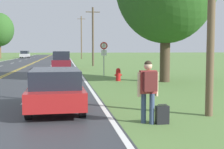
% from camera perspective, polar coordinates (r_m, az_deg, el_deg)
% --- Properties ---
extents(hitchhiker_person, '(0.61, 0.43, 1.79)m').
position_cam_1_polar(hitchhiker_person, '(8.79, 6.67, -1.99)').
color(hitchhiker_person, '#38476B').
rests_on(hitchhiker_person, ground).
extents(suitcase, '(0.37, 0.22, 0.57)m').
position_cam_1_polar(suitcase, '(8.98, 9.16, -7.29)').
color(suitcase, black).
rests_on(suitcase, ground).
extents(fire_hydrant, '(0.48, 0.32, 0.86)m').
position_cam_1_polar(fire_hydrant, '(20.80, 1.14, 0.02)').
color(fire_hydrant, red).
rests_on(fire_hydrant, ground).
extents(traffic_sign, '(0.60, 0.10, 2.69)m').
position_cam_1_polar(traffic_sign, '(24.33, -1.49, 4.45)').
color(traffic_sign, gray).
rests_on(traffic_sign, ground).
extents(utility_pole_midground, '(1.80, 0.24, 7.41)m').
position_cam_1_polar(utility_pole_midground, '(39.86, -3.51, 7.12)').
color(utility_pole_midground, brown).
rests_on(utility_pole_midground, ground).
extents(utility_pole_far, '(1.80, 0.24, 9.47)m').
position_cam_1_polar(utility_pole_far, '(70.30, -5.62, 6.86)').
color(utility_pole_far, brown).
rests_on(utility_pole_far, ground).
extents(car_red_hatchback_nearest, '(1.92, 4.02, 1.43)m').
position_cam_1_polar(car_red_hatchback_nearest, '(10.88, -10.30, -2.51)').
color(car_red_hatchback_nearest, black).
rests_on(car_red_hatchback_nearest, ground).
extents(car_maroon_suv_mid_near, '(1.94, 4.55, 1.91)m').
position_cam_1_polar(car_maroon_suv_mid_near, '(32.82, -9.19, 2.61)').
color(car_maroon_suv_mid_near, black).
rests_on(car_maroon_suv_mid_near, ground).
extents(car_dark_grey_sedan_mid_far, '(2.06, 4.54, 1.55)m').
position_cam_1_polar(car_dark_grey_sedan_mid_far, '(69.33, -8.94, 3.47)').
color(car_dark_grey_sedan_mid_far, black).
rests_on(car_dark_grey_sedan_mid_far, ground).
extents(car_silver_van_receding, '(2.11, 4.03, 1.77)m').
position_cam_1_polar(car_silver_van_receding, '(79.95, -15.64, 3.59)').
color(car_silver_van_receding, black).
rests_on(car_silver_van_receding, ground).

